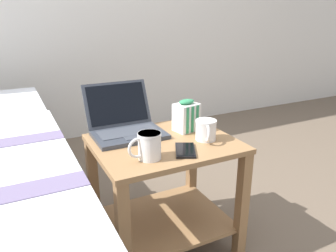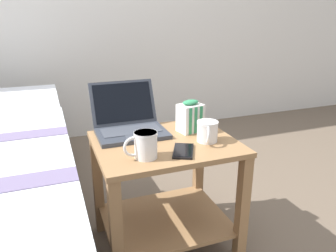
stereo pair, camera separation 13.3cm
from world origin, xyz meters
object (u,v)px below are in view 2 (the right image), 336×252
mug_front_left (207,130)px  laptop (129,123)px  cell_phone (183,151)px  mug_front_right (145,144)px  snack_bag (190,117)px

mug_front_left → laptop: bearing=140.6°
mug_front_left → cell_phone: bearing=-153.9°
laptop → mug_front_right: (-0.01, -0.29, 0.01)m
mug_front_right → snack_bag: bearing=36.7°
mug_front_left → snack_bag: (-0.02, 0.14, 0.02)m
mug_front_right → cell_phone: (0.15, -0.00, -0.05)m
laptop → mug_front_left: laptop is taller
mug_front_left → mug_front_right: mug_front_right is taller
mug_front_right → snack_bag: snack_bag is taller
snack_bag → laptop: bearing=161.4°
mug_front_right → cell_phone: bearing=-0.8°
cell_phone → mug_front_right: bearing=179.2°
snack_bag → cell_phone: bearing=-120.4°
laptop → snack_bag: size_ratio=2.05×
laptop → mug_front_left: size_ratio=2.47×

